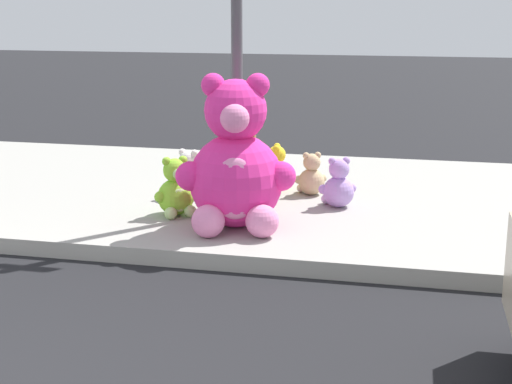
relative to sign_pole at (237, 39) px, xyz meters
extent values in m
cube|color=#9E9B93|center=(-1.00, 0.80, -1.77)|extent=(28.00, 4.40, 0.15)
cylinder|color=#4C4C51|center=(0.00, 0.00, -0.10)|extent=(0.11, 0.11, 3.20)
sphere|color=#F22D93|center=(0.12, -0.55, -1.26)|extent=(0.87, 0.87, 0.87)
ellipsoid|color=pink|center=(0.19, -0.85, -1.26)|extent=(0.51, 0.29, 0.57)
sphere|color=#F22D93|center=(0.12, -0.55, -0.61)|extent=(0.57, 0.57, 0.57)
sphere|color=pink|center=(0.18, -0.79, -0.64)|extent=(0.26, 0.26, 0.26)
sphere|color=#F22D93|center=(0.32, -0.50, -0.38)|extent=(0.22, 0.22, 0.22)
sphere|color=#F22D93|center=(0.55, -0.56, -1.20)|extent=(0.27, 0.27, 0.27)
sphere|color=pink|center=(0.44, -0.86, -1.55)|extent=(0.30, 0.30, 0.30)
sphere|color=#F22D93|center=(-0.07, -0.59, -0.38)|extent=(0.22, 0.22, 0.22)
sphere|color=#F22D93|center=(-0.26, -0.75, -1.20)|extent=(0.27, 0.27, 0.27)
sphere|color=pink|center=(-0.03, -0.96, -1.55)|extent=(0.30, 0.30, 0.30)
sphere|color=#8CD133|center=(-0.55, -0.31, -1.52)|extent=(0.36, 0.36, 0.36)
ellipsoid|color=#B8DE87|center=(-0.48, -0.41, -1.52)|extent=(0.21, 0.18, 0.23)
sphere|color=#8CD133|center=(-0.55, -0.31, -1.25)|extent=(0.24, 0.24, 0.24)
sphere|color=#B8DE87|center=(-0.49, -0.39, -1.26)|extent=(0.11, 0.11, 0.11)
sphere|color=#8CD133|center=(-0.48, -0.26, -1.16)|extent=(0.09, 0.09, 0.09)
sphere|color=#8CD133|center=(-0.39, -0.25, -1.49)|extent=(0.11, 0.11, 0.11)
sphere|color=#B8DE87|center=(-0.38, -0.38, -1.64)|extent=(0.12, 0.12, 0.12)
sphere|color=#8CD133|center=(-0.62, -0.35, -1.16)|extent=(0.09, 0.09, 0.09)
sphere|color=#8CD133|center=(-0.66, -0.44, -1.49)|extent=(0.11, 0.11, 0.11)
sphere|color=#B8DE87|center=(-0.54, -0.49, -1.64)|extent=(0.12, 0.12, 0.12)
sphere|color=olive|center=(-0.04, 0.56, -1.49)|extent=(0.42, 0.42, 0.42)
ellipsoid|color=tan|center=(-0.19, 0.61, -1.49)|extent=(0.15, 0.25, 0.27)
sphere|color=olive|center=(-0.04, 0.56, -1.17)|extent=(0.28, 0.28, 0.28)
sphere|color=tan|center=(-0.15, 0.60, -1.19)|extent=(0.13, 0.13, 0.13)
sphere|color=olive|center=(-0.07, 0.47, -1.06)|extent=(0.11, 0.11, 0.11)
sphere|color=olive|center=(-0.14, 0.39, -1.45)|extent=(0.13, 0.13, 0.13)
sphere|color=tan|center=(-0.24, 0.50, -1.63)|extent=(0.15, 0.15, 0.15)
sphere|color=olive|center=(-0.01, 0.66, -1.06)|extent=(0.11, 0.11, 0.11)
sphere|color=olive|center=(-0.04, 0.77, -1.45)|extent=(0.13, 0.13, 0.13)
sphere|color=tan|center=(-0.18, 0.72, -1.63)|extent=(0.15, 0.15, 0.15)
sphere|color=tan|center=(0.63, 0.79, -1.55)|extent=(0.29, 0.29, 0.29)
ellipsoid|color=beige|center=(0.58, 0.89, -1.55)|extent=(0.17, 0.13, 0.19)
sphere|color=tan|center=(0.63, 0.79, -1.34)|extent=(0.19, 0.19, 0.19)
sphere|color=beige|center=(0.59, 0.87, -1.35)|extent=(0.09, 0.09, 0.09)
sphere|color=tan|center=(0.57, 0.77, -1.26)|extent=(0.07, 0.07, 0.07)
sphere|color=tan|center=(0.49, 0.77, -1.53)|extent=(0.09, 0.09, 0.09)
sphere|color=beige|center=(0.50, 0.87, -1.65)|extent=(0.10, 0.10, 0.10)
sphere|color=tan|center=(0.69, 0.82, -1.26)|extent=(0.07, 0.07, 0.07)
sphere|color=tan|center=(0.73, 0.89, -1.53)|extent=(0.09, 0.09, 0.09)
sphere|color=beige|center=(0.64, 0.94, -1.65)|extent=(0.10, 0.10, 0.10)
sphere|color=#B28CD8|center=(0.98, 0.34, -1.54)|extent=(0.32, 0.32, 0.32)
ellipsoid|color=silver|center=(0.93, 0.45, -1.54)|extent=(0.19, 0.13, 0.21)
sphere|color=#B28CD8|center=(0.98, 0.34, -1.30)|extent=(0.21, 0.21, 0.21)
sphere|color=silver|center=(0.94, 0.42, -1.31)|extent=(0.10, 0.10, 0.10)
sphere|color=#B28CD8|center=(0.91, 0.31, -1.22)|extent=(0.08, 0.08, 0.08)
sphere|color=#B28CD8|center=(0.82, 0.32, -1.51)|extent=(0.10, 0.10, 0.10)
sphere|color=silver|center=(0.84, 0.43, -1.64)|extent=(0.11, 0.11, 0.11)
sphere|color=#B28CD8|center=(1.04, 0.37, -1.22)|extent=(0.08, 0.08, 0.08)
sphere|color=#B28CD8|center=(1.10, 0.44, -1.51)|extent=(0.10, 0.10, 0.10)
sphere|color=silver|center=(1.00, 0.50, -1.64)|extent=(0.11, 0.11, 0.11)
sphere|color=white|center=(-0.64, 0.39, -1.54)|extent=(0.32, 0.32, 0.32)
ellipsoid|color=white|center=(-0.66, 0.28, -1.54)|extent=(0.19, 0.10, 0.21)
sphere|color=white|center=(-0.64, 0.39, -1.30)|extent=(0.21, 0.21, 0.21)
sphere|color=white|center=(-0.65, 0.31, -1.31)|extent=(0.10, 0.10, 0.10)
sphere|color=white|center=(-0.57, 0.38, -1.21)|extent=(0.08, 0.08, 0.08)
sphere|color=white|center=(-0.49, 0.33, -1.51)|extent=(0.10, 0.10, 0.10)
sphere|color=white|center=(-0.57, 0.24, -1.64)|extent=(0.11, 0.11, 0.11)
sphere|color=white|center=(-0.71, 0.41, -1.21)|extent=(0.08, 0.08, 0.08)
sphere|color=white|center=(-0.80, 0.38, -1.51)|extent=(0.10, 0.10, 0.10)
sphere|color=white|center=(-0.75, 0.27, -1.64)|extent=(0.11, 0.11, 0.11)
sphere|color=yellow|center=(0.20, 1.00, -1.54)|extent=(0.31, 0.31, 0.31)
ellipsoid|color=#F0DB80|center=(0.09, 0.99, -1.54)|extent=(0.09, 0.18, 0.20)
sphere|color=yellow|center=(0.20, 1.00, -1.31)|extent=(0.20, 0.20, 0.20)
sphere|color=#F0DB80|center=(0.11, 0.99, -1.33)|extent=(0.09, 0.09, 0.09)
sphere|color=yellow|center=(0.21, 0.93, -1.23)|extent=(0.08, 0.08, 0.08)
sphere|color=yellow|center=(0.18, 0.85, -1.52)|extent=(0.10, 0.10, 0.10)
sphere|color=#F0DB80|center=(0.08, 0.90, -1.64)|extent=(0.11, 0.11, 0.11)
sphere|color=yellow|center=(0.19, 1.07, -1.23)|extent=(0.08, 0.08, 0.08)
sphere|color=yellow|center=(0.14, 1.14, -1.52)|extent=(0.10, 0.10, 0.10)
sphere|color=#F0DB80|center=(0.06, 1.07, -1.64)|extent=(0.11, 0.11, 0.11)
camera|label=1|loc=(1.85, -7.25, 0.35)|focal=53.80mm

